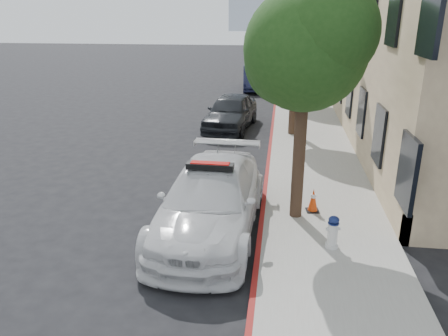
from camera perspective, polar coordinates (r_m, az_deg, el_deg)
name	(u,v)px	position (r m, az deg, el deg)	size (l,w,h in m)	color
ground	(198,186)	(13.44, -3.36, -2.33)	(120.00, 120.00, 0.00)	black
sidewalk	(304,115)	(22.80, 10.44, 6.83)	(3.20, 50.00, 0.15)	gray
curb_strip	(274,114)	(22.77, 6.54, 7.01)	(0.12, 50.00, 0.15)	maroon
building	(407,13)	(28.05, 22.77, 18.22)	(8.00, 36.00, 10.00)	tan
tree_near	(307,48)	(10.25, 10.77, 15.11)	(2.92, 2.82, 5.62)	black
tree_mid	(297,35)	(18.24, 9.58, 16.71)	(2.77, 2.64, 5.43)	black
tree_far	(294,24)	(26.22, 9.15, 18.07)	(3.10, 3.00, 5.81)	black
police_car	(210,200)	(10.43, -1.78, -4.22)	(2.40, 5.61, 1.76)	silver
parked_car_mid	(231,112)	(19.88, 0.90, 7.37)	(1.85, 4.61, 1.57)	black
parked_car_far	(256,78)	(30.33, 4.14, 11.62)	(1.67, 4.78, 1.57)	#141732
fire_hydrant	(333,232)	(9.89, 14.02, -8.14)	(0.32, 0.29, 0.75)	silver
traffic_cone	(313,200)	(11.53, 11.57, -4.12)	(0.37, 0.37, 0.62)	black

